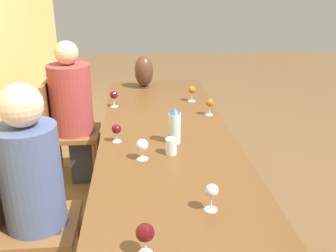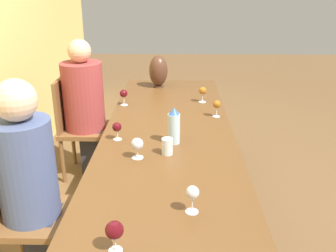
# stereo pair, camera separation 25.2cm
# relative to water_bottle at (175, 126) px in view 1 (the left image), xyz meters

# --- Properties ---
(ground_plane) EXTENTS (14.00, 14.00, 0.00)m
(ground_plane) POSITION_rel_water_bottle_xyz_m (0.19, 0.04, -0.85)
(ground_plane) COLOR brown
(dining_table) EXTENTS (2.97, 0.93, 0.73)m
(dining_table) POSITION_rel_water_bottle_xyz_m (0.19, 0.04, -0.18)
(dining_table) COLOR brown
(dining_table) RESTS_ON ground_plane
(water_bottle) EXTENTS (0.08, 0.08, 0.25)m
(water_bottle) POSITION_rel_water_bottle_xyz_m (0.00, 0.00, 0.00)
(water_bottle) COLOR silver
(water_bottle) RESTS_ON dining_table
(water_tumbler) EXTENTS (0.07, 0.07, 0.10)m
(water_tumbler) POSITION_rel_water_bottle_xyz_m (-0.17, 0.04, -0.07)
(water_tumbler) COLOR silver
(water_tumbler) RESTS_ON dining_table
(vase) EXTENTS (0.19, 0.19, 0.32)m
(vase) POSITION_rel_water_bottle_xyz_m (1.40, 0.17, 0.05)
(vase) COLOR #4C2D1E
(vase) RESTS_ON dining_table
(wine_glass_0) EXTENTS (0.08, 0.08, 0.14)m
(wine_glass_0) POSITION_rel_water_bottle_xyz_m (-1.08, 0.23, -0.02)
(wine_glass_0) COLOR silver
(wine_glass_0) RESTS_ON dining_table
(wine_glass_1) EXTENTS (0.06, 0.06, 0.12)m
(wine_glass_1) POSITION_rel_water_bottle_xyz_m (0.05, 0.39, -0.03)
(wine_glass_1) COLOR silver
(wine_glass_1) RESTS_ON dining_table
(wine_glass_2) EXTENTS (0.06, 0.06, 0.14)m
(wine_glass_2) POSITION_rel_water_bottle_xyz_m (0.52, -0.34, -0.02)
(wine_glass_2) COLOR silver
(wine_glass_2) RESTS_ON dining_table
(wine_glass_3) EXTENTS (0.07, 0.07, 0.14)m
(wine_glass_3) POSITION_rel_water_bottle_xyz_m (0.80, 0.44, -0.02)
(wine_glass_3) COLOR silver
(wine_glass_3) RESTS_ON dining_table
(wine_glass_4) EXTENTS (0.08, 0.08, 0.13)m
(wine_glass_4) POSITION_rel_water_bottle_xyz_m (-0.23, 0.22, -0.03)
(wine_glass_4) COLOR silver
(wine_glass_4) RESTS_ON dining_table
(wine_glass_5) EXTENTS (0.07, 0.07, 0.14)m
(wine_glass_5) POSITION_rel_water_bottle_xyz_m (0.90, -0.25, -0.02)
(wine_glass_5) COLOR silver
(wine_glass_5) RESTS_ON dining_table
(wine_glass_6) EXTENTS (0.06, 0.06, 0.14)m
(wine_glass_6) POSITION_rel_water_bottle_xyz_m (-0.80, -0.09, -0.02)
(wine_glass_6) COLOR silver
(wine_glass_6) RESTS_ON dining_table
(chair_near) EXTENTS (0.44, 0.44, 0.93)m
(chair_near) POSITION_rel_water_bottle_xyz_m (-0.46, 0.89, -0.35)
(chair_near) COLOR brown
(chair_near) RESTS_ON ground_plane
(chair_far) EXTENTS (0.44, 0.44, 0.93)m
(chair_far) POSITION_rel_water_bottle_xyz_m (0.92, 0.89, -0.35)
(chair_far) COLOR brown
(chair_far) RESTS_ON ground_plane
(person_near) EXTENTS (0.33, 0.33, 1.28)m
(person_near) POSITION_rel_water_bottle_xyz_m (-0.46, 0.81, -0.16)
(person_near) COLOR #2D2D38
(person_near) RESTS_ON ground_plane
(person_far) EXTENTS (0.37, 0.37, 1.28)m
(person_far) POSITION_rel_water_bottle_xyz_m (0.92, 0.81, -0.17)
(person_far) COLOR #2D2D38
(person_far) RESTS_ON ground_plane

